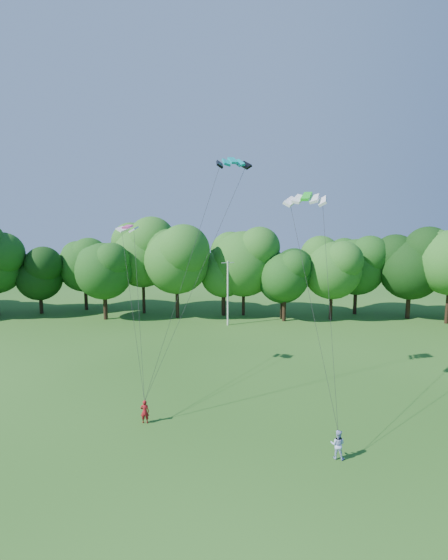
{
  "coord_description": "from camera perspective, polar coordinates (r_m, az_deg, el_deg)",
  "views": [
    {
      "loc": [
        1.49,
        -20.99,
        13.42
      ],
      "look_at": [
        -0.12,
        13.0,
        8.31
      ],
      "focal_mm": 28.0,
      "sensor_mm": 36.0,
      "label": 1
    }
  ],
  "objects": [
    {
      "name": "utility_pole",
      "position": [
        52.92,
        0.49,
        -1.64
      ],
      "size": [
        1.48,
        0.7,
        7.9
      ],
      "rotation": [
        0.0,
        0.0,
        0.41
      ],
      "color": "silver",
      "rests_on": "ground"
    },
    {
      "name": "kite_teal",
      "position": [
        32.13,
        1.14,
        15.33
      ],
      "size": [
        2.63,
        1.79,
        0.59
      ],
      "rotation": [
        0.0,
        0.0,
        0.34
      ],
      "color": "#049495",
      "rests_on": "ground"
    },
    {
      "name": "tree_back_center",
      "position": [
        56.42,
        7.67,
        1.24
      ],
      "size": [
        6.96,
        6.96,
        10.12
      ],
      "color": "#311B13",
      "rests_on": "ground"
    },
    {
      "name": "ground",
      "position": [
        24.96,
        -1.25,
        -23.99
      ],
      "size": [
        160.0,
        160.0,
        0.0
      ],
      "primitive_type": "plane",
      "color": "#204F15",
      "rests_on": "ground"
    },
    {
      "name": "kite_pink",
      "position": [
        35.07,
        -12.48,
        6.82
      ],
      "size": [
        1.85,
        1.3,
        0.31
      ],
      "rotation": [
        0.0,
        0.0,
        -0.32
      ],
      "color": "#C7378A",
      "rests_on": "ground"
    },
    {
      "name": "kite_flyer_right",
      "position": [
        26.55,
        14.62,
        -20.06
      ],
      "size": [
        0.96,
        0.84,
        1.66
      ],
      "primitive_type": "imported",
      "rotation": [
        0.0,
        0.0,
        2.84
      ],
      "color": "#ACBDEE",
      "rests_on": "ground"
    },
    {
      "name": "kite_flyer_left",
      "position": [
        29.97,
        -10.31,
        -16.55
      ],
      "size": [
        0.59,
        0.4,
        1.56
      ],
      "primitive_type": "imported",
      "rotation": [
        0.0,
        0.0,
        3.19
      ],
      "color": "maroon",
      "rests_on": "ground"
    },
    {
      "name": "kite_green",
      "position": [
        29.69,
        10.72,
        10.67
      ],
      "size": [
        2.94,
        2.07,
        0.64
      ],
      "rotation": [
        0.0,
        0.0,
        -0.36
      ],
      "color": "green",
      "rests_on": "ground"
    }
  ]
}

